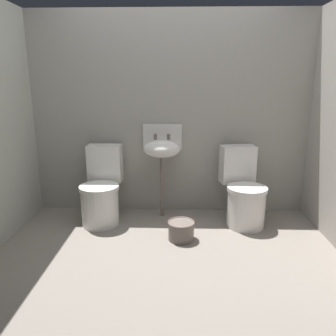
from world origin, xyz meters
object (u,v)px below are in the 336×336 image
(sink, at_px, (162,148))
(bucket, at_px, (181,230))
(toilet_left, at_px, (102,192))
(toilet_right, at_px, (243,193))

(sink, bearing_deg, bucket, -71.06)
(toilet_left, distance_m, bucket, 0.95)
(toilet_left, distance_m, toilet_right, 1.47)
(toilet_left, relative_size, bucket, 3.06)
(toilet_right, relative_size, sink, 0.79)
(toilet_left, bearing_deg, toilet_right, -179.08)
(toilet_left, height_order, sink, sink)
(toilet_left, height_order, bucket, toilet_left)
(sink, bearing_deg, toilet_right, -12.48)
(bucket, bearing_deg, toilet_right, 32.38)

